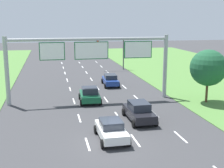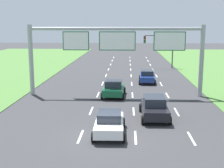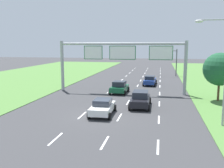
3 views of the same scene
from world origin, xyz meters
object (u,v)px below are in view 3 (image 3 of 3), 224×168
(car_near_red, at_px, (103,107))
(traffic_light_mast, at_px, (167,57))
(car_mid_lane, at_px, (119,87))
(car_far_ahead, at_px, (140,99))
(car_lead_silver, at_px, (150,80))
(sign_gantry, at_px, (123,56))
(street_lamp, at_px, (221,63))
(roadside_tree_mid, at_px, (220,69))

(car_near_red, height_order, traffic_light_mast, traffic_light_mast)
(car_near_red, xyz_separation_m, car_mid_lane, (-0.19, 10.74, 0.05))
(car_far_ahead, xyz_separation_m, traffic_light_mast, (3.25, 27.45, 3.05))
(car_lead_silver, distance_m, car_mid_lane, 8.61)
(car_far_ahead, height_order, sign_gantry, sign_gantry)
(car_lead_silver, relative_size, car_mid_lane, 1.12)
(traffic_light_mast, bearing_deg, street_lamp, -84.12)
(car_near_red, distance_m, roadside_tree_mid, 14.63)
(car_mid_lane, distance_m, car_far_ahead, 7.73)
(sign_gantry, xyz_separation_m, street_lamp, (9.64, -12.63, 0.14))
(street_lamp, bearing_deg, car_far_ahead, 141.78)
(roadside_tree_mid, bearing_deg, car_mid_lane, 167.54)
(roadside_tree_mid, bearing_deg, sign_gantry, 164.95)
(street_lamp, distance_m, roadside_tree_mid, 9.81)
(traffic_light_mast, height_order, street_lamp, street_lamp)
(car_mid_lane, xyz_separation_m, car_far_ahead, (3.39, -6.95, 0.03))
(car_near_red, relative_size, car_far_ahead, 0.90)
(car_near_red, height_order, roadside_tree_mid, roadside_tree_mid)
(car_lead_silver, relative_size, sign_gantry, 0.26)
(car_far_ahead, distance_m, roadside_tree_mid, 10.06)
(car_lead_silver, xyz_separation_m, sign_gantry, (-3.39, -7.27, 4.17))
(street_lamp, bearing_deg, car_mid_lane, 129.46)
(roadside_tree_mid, bearing_deg, street_lamp, -101.97)
(sign_gantry, xyz_separation_m, roadside_tree_mid, (11.65, -3.13, -1.23))
(car_mid_lane, relative_size, sign_gantry, 0.23)
(car_far_ahead, xyz_separation_m, street_lamp, (6.61, -5.20, 4.26))
(car_mid_lane, height_order, sign_gantry, sign_gantry)
(car_mid_lane, xyz_separation_m, street_lamp, (10.00, -12.15, 4.29))
(car_lead_silver, bearing_deg, traffic_light_mast, 80.01)
(traffic_light_mast, distance_m, roadside_tree_mid, 23.77)
(sign_gantry, distance_m, roadside_tree_mid, 12.13)
(sign_gantry, distance_m, traffic_light_mast, 21.01)
(car_lead_silver, distance_m, street_lamp, 21.30)
(sign_gantry, bearing_deg, street_lamp, -52.65)
(car_lead_silver, bearing_deg, street_lamp, -69.79)
(car_near_red, xyz_separation_m, roadside_tree_mid, (11.83, 8.08, 2.97))
(traffic_light_mast, xyz_separation_m, street_lamp, (3.36, -32.65, 1.21))
(car_near_red, relative_size, car_lead_silver, 0.91)
(traffic_light_mast, bearing_deg, sign_gantry, -107.40)
(car_lead_silver, height_order, car_far_ahead, car_far_ahead)
(car_near_red, relative_size, car_mid_lane, 1.02)
(car_mid_lane, relative_size, traffic_light_mast, 0.71)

